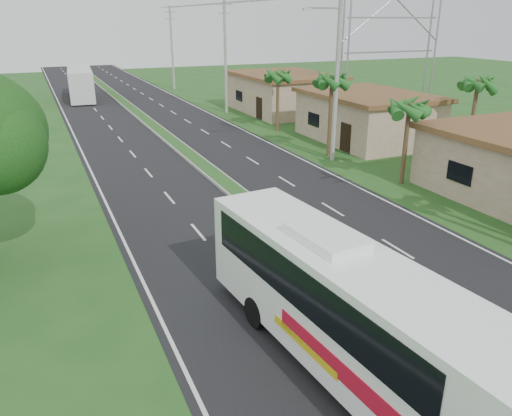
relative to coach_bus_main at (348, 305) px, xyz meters
name	(u,v)px	position (x,y,z in m)	size (l,w,h in m)	color
ground	(412,335)	(2.75, 0.49, -2.01)	(180.00, 180.00, 0.00)	#214F1C
road_asphalt	(203,167)	(2.75, 20.49, -2.00)	(14.00, 160.00, 0.02)	black
median_strip	(202,165)	(2.75, 20.49, -1.91)	(1.20, 160.00, 0.18)	gray
lane_edge_left	(95,179)	(-3.95, 20.49, -2.01)	(0.12, 160.00, 0.01)	silver
lane_edge_right	(295,156)	(9.45, 20.49, -2.01)	(0.12, 160.00, 0.01)	silver
shop_mid	(367,116)	(16.75, 22.49, -0.15)	(7.60, 10.60, 3.67)	#9F846C
shop_far	(284,93)	(16.75, 36.49, -0.08)	(8.60, 11.60, 3.82)	#9F846C
palm_verge_b	(409,108)	(12.15, 12.49, 2.35)	(2.40, 2.40, 5.05)	#473321
palm_verge_c	(332,80)	(11.55, 19.49, 3.11)	(2.40, 2.40, 5.85)	#473321
palm_verge_d	(278,76)	(12.05, 28.49, 2.54)	(2.40, 2.40, 5.25)	#473321
palm_behind_shop	(478,84)	(20.25, 15.49, 2.92)	(2.40, 2.40, 5.65)	#473321
utility_pole_b	(337,64)	(11.22, 18.49, 4.25)	(3.20, 0.28, 12.00)	gray
utility_pole_c	(225,54)	(11.25, 38.49, 3.66)	(1.60, 0.28, 11.00)	gray
utility_pole_d	(172,47)	(11.25, 58.49, 3.41)	(1.60, 0.28, 10.50)	gray
billboard_lattice	(391,43)	(24.75, 30.49, 4.81)	(10.18, 1.18, 12.07)	gray
coach_bus_main	(348,305)	(0.00, 0.00, 0.00)	(3.35, 11.47, 3.66)	white
coach_bus_far	(81,82)	(-1.12, 54.20, -0.04)	(3.53, 12.10, 3.48)	silver
motorcyclist	(352,272)	(2.34, 3.14, -1.09)	(1.72, 1.12, 2.44)	black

